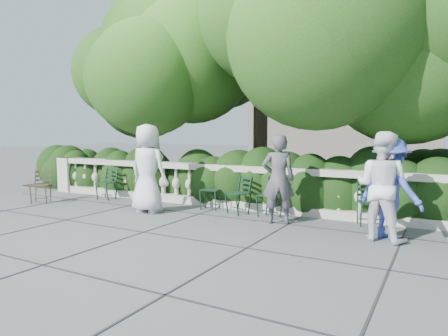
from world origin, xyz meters
The scene contains 14 objects.
ground centered at (0.00, 0.00, 0.00)m, with size 90.00×90.00×0.00m, color #494B50.
balustrade centered at (0.00, 1.80, 0.49)m, with size 12.00×0.44×1.00m.
shrub_hedge centered at (0.00, 3.00, 0.00)m, with size 15.00×2.60×1.70m, color black, non-canonical shape.
tree_canopy centered at (0.69, 3.19, 3.96)m, with size 15.04×6.52×6.78m.
chair_a centered at (-3.66, 1.11, 0.00)m, with size 0.44×0.48×0.84m, color black, non-canonical shape.
chair_b centered at (-0.54, 1.25, 0.00)m, with size 0.44×0.48×0.84m, color black, non-canonical shape.
chair_c centered at (0.90, 1.12, 0.00)m, with size 0.44×0.48×0.84m, color black, non-canonical shape.
chair_d centered at (2.91, 1.34, 0.00)m, with size 0.44×0.48×0.84m, color black, non-canonical shape.
chair_e centered at (0.15, 1.11, 0.00)m, with size 0.44×0.48×0.84m, color black, non-canonical shape.
chair_weathered centered at (-4.60, -0.07, 0.00)m, with size 0.44×0.48×0.84m, color black, non-canonical shape.
person_businessman centered at (-1.60, 0.46, 0.96)m, with size 0.94×0.61×1.93m, color silver.
person_woman_grey centered at (1.29, 0.81, 0.86)m, with size 0.62×0.41×1.71m, color #44444A.
person_casual_man centered at (3.19, 0.49, 0.88)m, with size 0.86×0.67×1.76m, color white.
person_older_blue centered at (3.30, 0.66, 0.83)m, with size 1.07×0.61×1.65m, color #3647A4.
Camera 1 is at (4.06, -6.30, 1.73)m, focal length 32.00 mm.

